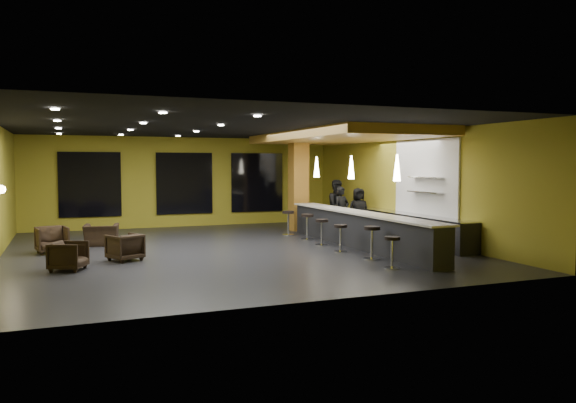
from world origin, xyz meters
name	(u,v)px	position (x,y,z in m)	size (l,w,h in m)	color
floor	(230,251)	(0.00, 0.00, -0.05)	(12.00, 13.00, 0.10)	black
ceiling	(229,125)	(0.00, 0.00, 3.55)	(12.00, 13.00, 0.10)	black
wall_back	(184,182)	(0.00, 6.55, 1.75)	(12.00, 0.10, 3.50)	olive
wall_front	(330,203)	(0.00, -6.55, 1.75)	(12.00, 0.10, 3.50)	olive
wall_right	(409,186)	(6.05, 0.00, 1.75)	(0.10, 13.00, 3.50)	olive
wood_soffit	(339,136)	(4.00, 1.00, 3.36)	(3.60, 8.00, 0.28)	#B18033
window_left	(90,185)	(-3.50, 6.44, 1.70)	(2.20, 0.06, 2.40)	black
window_center	(185,183)	(0.00, 6.44, 1.70)	(2.20, 0.06, 2.40)	black
window_right	(257,182)	(3.00, 6.44, 1.70)	(2.20, 0.06, 2.40)	black
tile_backsplash	(425,179)	(5.96, -1.00, 2.00)	(0.06, 3.20, 2.40)	white
bar_counter	(359,230)	(3.65, -1.00, 0.50)	(0.60, 8.00, 1.00)	black
bar_top	(359,213)	(3.65, -1.00, 1.02)	(0.78, 8.10, 0.05)	silver
prep_counter	(407,228)	(5.65, -0.50, 0.43)	(0.70, 6.00, 0.86)	black
prep_top	(407,214)	(5.65, -0.50, 0.89)	(0.72, 6.00, 0.03)	silver
wall_shelf_lower	(425,192)	(5.82, -1.20, 1.60)	(0.30, 1.50, 0.03)	silver
wall_shelf_upper	(426,177)	(5.82, -1.20, 2.05)	(0.30, 1.50, 0.03)	silver
column	(298,183)	(3.65, 3.60, 1.75)	(0.60, 0.60, 3.50)	#956421
wall_sconce	(1,189)	(-5.88, 0.50, 1.80)	(0.22, 0.22, 0.22)	#FFE5B2
pendant_0	(397,168)	(3.65, -3.00, 2.35)	(0.20, 0.20, 0.70)	white
pendant_1	(351,167)	(3.65, -0.50, 2.35)	(0.20, 0.20, 0.70)	white
pendant_2	(317,167)	(3.65, 2.00, 2.35)	(0.20, 0.20, 0.70)	white
staff_a	(342,211)	(4.55, 1.87, 0.84)	(0.61, 0.40, 1.67)	black
staff_b	(338,206)	(4.63, 2.31, 0.95)	(0.92, 0.72, 1.90)	black
staff_c	(358,211)	(5.25, 1.93, 0.81)	(0.79, 0.51, 1.61)	black
armchair_a	(69,256)	(-4.32, -1.74, 0.33)	(0.72, 0.74, 0.67)	black
armchair_b	(125,247)	(-2.99, -0.84, 0.34)	(0.73, 0.75, 0.69)	black
armchair_c	(52,240)	(-4.73, 1.15, 0.37)	(0.79, 0.81, 0.74)	black
armchair_d	(101,235)	(-3.38, 2.20, 0.32)	(0.98, 0.85, 0.64)	black
bar_stool_0	(392,248)	(2.71, -4.30, 0.48)	(0.38, 0.38, 0.76)	silver
bar_stool_1	(372,238)	(2.92, -3.01, 0.55)	(0.43, 0.43, 0.85)	silver
bar_stool_2	(341,235)	(2.73, -1.63, 0.49)	(0.39, 0.39, 0.77)	silver
bar_stool_3	(322,229)	(2.79, -0.26, 0.51)	(0.40, 0.40, 0.79)	silver
bar_stool_4	(307,223)	(2.90, 1.07, 0.53)	(0.42, 0.42, 0.83)	silver
bar_stool_5	(288,220)	(2.76, 2.39, 0.54)	(0.42, 0.42, 0.84)	silver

